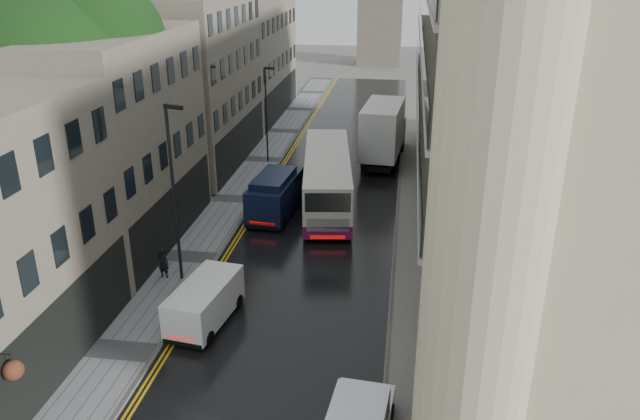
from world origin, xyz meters
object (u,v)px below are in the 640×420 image
(tree_near, at_px, (59,119))
(cream_bus, at_px, (306,199))
(pedestrian, at_px, (163,263))
(lamp_post_near, at_px, (174,196))
(white_lorry, at_px, (363,138))
(white_van, at_px, (170,318))
(tree_far, at_px, (162,84))
(lamp_post_far, at_px, (266,115))
(navy_van, at_px, (249,204))

(tree_near, distance_m, cream_bus, 13.62)
(tree_near, distance_m, pedestrian, 9.10)
(lamp_post_near, bearing_deg, white_lorry, 86.41)
(cream_bus, distance_m, white_lorry, 11.18)
(cream_bus, distance_m, white_van, 12.63)
(tree_far, relative_size, cream_bus, 1.05)
(tree_far, distance_m, white_lorry, 14.68)
(lamp_post_near, bearing_deg, white_van, -56.60)
(tree_far, height_order, lamp_post_far, tree_far)
(tree_far, xyz_separation_m, navy_van, (8.33, -9.28, -4.84))
(cream_bus, xyz_separation_m, lamp_post_far, (-4.74, 11.27, 1.97))
(white_van, bearing_deg, tree_far, 119.13)
(cream_bus, distance_m, lamp_post_far, 12.38)
(lamp_post_near, distance_m, lamp_post_far, 18.55)
(white_lorry, bearing_deg, pedestrian, -109.51)
(white_van, distance_m, lamp_post_near, 6.02)
(cream_bus, relative_size, white_van, 2.81)
(navy_van, height_order, pedestrian, navy_van)
(navy_van, bearing_deg, white_lorry, 68.35)
(white_lorry, xyz_separation_m, pedestrian, (-8.24, -18.16, -1.40))
(lamp_post_near, xyz_separation_m, lamp_post_far, (0.16, 18.54, -0.75))
(tree_near, height_order, lamp_post_near, tree_near)
(white_lorry, bearing_deg, tree_far, -166.67)
(lamp_post_near, bearing_deg, tree_far, 130.90)
(tree_near, height_order, navy_van, tree_near)
(white_van, xyz_separation_m, lamp_post_far, (-1.12, 23.34, 2.64))
(cream_bus, bearing_deg, white_van, -114.44)
(white_lorry, height_order, lamp_post_near, lamp_post_near)
(navy_van, distance_m, lamp_post_near, 7.61)
(lamp_post_near, bearing_deg, pedestrian, -160.82)
(tree_near, bearing_deg, pedestrian, -26.97)
(cream_bus, relative_size, pedestrian, 7.74)
(cream_bus, relative_size, lamp_post_far, 1.70)
(white_lorry, relative_size, navy_van, 1.61)
(navy_van, distance_m, lamp_post_far, 12.05)
(cream_bus, xyz_separation_m, pedestrian, (-5.77, -7.28, -0.75))
(white_lorry, xyz_separation_m, lamp_post_near, (-7.37, -18.15, 2.08))
(white_lorry, distance_m, lamp_post_near, 19.70)
(navy_van, xyz_separation_m, pedestrian, (-2.57, -6.80, -0.51))
(white_lorry, distance_m, navy_van, 12.72)
(tree_near, relative_size, lamp_post_far, 1.99)
(cream_bus, height_order, white_van, cream_bus)
(lamp_post_far, bearing_deg, pedestrian, -81.63)
(navy_van, bearing_deg, lamp_post_far, 102.35)
(tree_near, distance_m, lamp_post_far, 17.33)
(tree_near, height_order, pedestrian, tree_near)
(white_van, bearing_deg, cream_bus, 81.69)
(cream_bus, relative_size, white_lorry, 1.38)
(tree_far, height_order, navy_van, tree_far)
(white_van, bearing_deg, lamp_post_near, 113.30)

